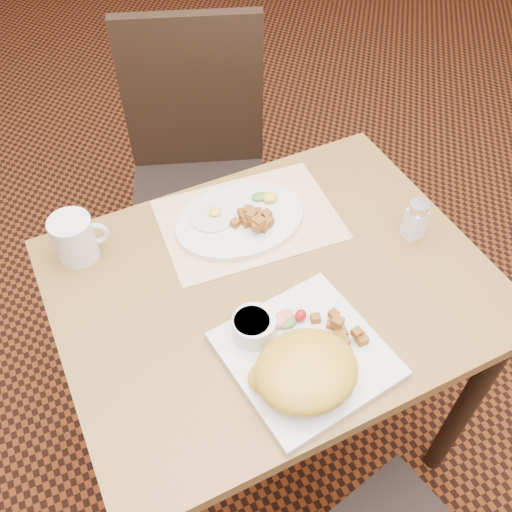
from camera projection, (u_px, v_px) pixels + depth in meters
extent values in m
plane|color=black|center=(268.00, 431.00, 1.77)|extent=(8.00, 8.00, 0.00)
cube|color=olive|center=(274.00, 286.00, 1.22)|extent=(0.90, 0.70, 0.03)
cylinder|color=black|center=(465.00, 407.00, 1.44)|extent=(0.05, 0.05, 0.71)
cylinder|color=black|center=(91.00, 343.00, 1.56)|extent=(0.05, 0.05, 0.71)
cylinder|color=black|center=(340.00, 247.00, 1.79)|extent=(0.05, 0.05, 0.71)
cylinder|color=black|center=(378.00, 512.00, 1.41)|extent=(0.04, 0.04, 0.42)
cube|color=black|center=(201.00, 206.00, 1.78)|extent=(0.54, 0.54, 0.05)
cylinder|color=black|center=(254.00, 215.00, 2.09)|extent=(0.04, 0.04, 0.42)
cylinder|color=black|center=(264.00, 293.00, 1.85)|extent=(0.04, 0.04, 0.42)
cylinder|color=black|center=(155.00, 222.00, 2.07)|extent=(0.04, 0.04, 0.42)
cylinder|color=black|center=(152.00, 301.00, 1.83)|extent=(0.04, 0.04, 0.42)
cube|color=black|center=(193.00, 95.00, 1.71)|extent=(0.41, 0.19, 0.50)
cube|color=white|center=(249.00, 220.00, 1.32)|extent=(0.42, 0.31, 0.00)
cube|color=silver|center=(306.00, 355.00, 1.08)|extent=(0.31, 0.31, 0.02)
ellipsoid|color=gold|center=(306.00, 370.00, 1.01)|extent=(0.19, 0.17, 0.07)
ellipsoid|color=gold|center=(323.00, 380.00, 1.02)|extent=(0.08, 0.07, 0.03)
ellipsoid|color=gold|center=(268.00, 376.00, 1.02)|extent=(0.08, 0.07, 0.03)
cylinder|color=silver|center=(254.00, 327.00, 1.08)|extent=(0.08, 0.08, 0.05)
cylinder|color=beige|center=(252.00, 321.00, 1.07)|extent=(0.07, 0.07, 0.01)
ellipsoid|color=#387223|center=(287.00, 322.00, 1.11)|extent=(0.04, 0.03, 0.01)
ellipsoid|color=red|center=(301.00, 316.00, 1.11)|extent=(0.03, 0.03, 0.03)
ellipsoid|color=#F28C72|center=(281.00, 319.00, 1.11)|extent=(0.07, 0.05, 0.02)
cylinder|color=white|center=(212.00, 217.00, 1.30)|extent=(0.10, 0.10, 0.01)
ellipsoid|color=yellow|center=(215.00, 212.00, 1.30)|extent=(0.03, 0.03, 0.01)
ellipsoid|color=#387223|center=(260.00, 196.00, 1.34)|extent=(0.04, 0.03, 0.01)
ellipsoid|color=yellow|center=(270.00, 197.00, 1.33)|extent=(0.04, 0.03, 0.02)
cube|color=white|center=(414.00, 223.00, 1.26)|extent=(0.04, 0.04, 0.08)
cylinder|color=silver|center=(419.00, 207.00, 1.22)|extent=(0.05, 0.05, 0.02)
cylinder|color=silver|center=(74.00, 238.00, 1.21)|extent=(0.09, 0.09, 0.10)
torus|color=silver|center=(95.00, 234.00, 1.22)|extent=(0.06, 0.03, 0.06)
cube|color=#A35B1A|center=(315.00, 318.00, 1.11)|extent=(0.02, 0.02, 0.02)
cube|color=#A35B1A|center=(342.00, 333.00, 1.09)|extent=(0.02, 0.02, 0.02)
cube|color=#A35B1A|center=(337.00, 323.00, 1.10)|extent=(0.03, 0.03, 0.02)
cube|color=#A35B1A|center=(338.00, 322.00, 1.09)|extent=(0.03, 0.03, 0.02)
cube|color=#A35B1A|center=(315.00, 338.00, 1.08)|extent=(0.02, 0.02, 0.02)
cube|color=#A35B1A|center=(331.00, 325.00, 1.11)|extent=(0.02, 0.02, 0.01)
cube|color=#A35B1A|center=(329.00, 343.00, 1.08)|extent=(0.02, 0.01, 0.01)
cube|color=#A35B1A|center=(334.00, 315.00, 1.10)|extent=(0.02, 0.02, 0.02)
cube|color=#A35B1A|center=(326.00, 339.00, 1.08)|extent=(0.02, 0.02, 0.01)
cube|color=#A35B1A|center=(339.00, 335.00, 1.09)|extent=(0.02, 0.02, 0.01)
cube|color=#A35B1A|center=(334.00, 314.00, 1.12)|extent=(0.02, 0.02, 0.02)
cube|color=#A35B1A|center=(362.00, 339.00, 1.08)|extent=(0.02, 0.02, 0.02)
cube|color=#A35B1A|center=(338.00, 337.00, 1.09)|extent=(0.02, 0.02, 0.01)
cube|color=#A35B1A|center=(357.00, 333.00, 1.07)|extent=(0.02, 0.02, 0.02)
cube|color=#A35B1A|center=(340.00, 336.00, 1.09)|extent=(0.02, 0.02, 0.02)
cube|color=#A35B1A|center=(344.00, 342.00, 1.08)|extent=(0.02, 0.02, 0.02)
cube|color=#A35B1A|center=(266.00, 214.00, 1.30)|extent=(0.02, 0.02, 0.02)
cube|color=#A35B1A|center=(256.00, 226.00, 1.25)|extent=(0.02, 0.03, 0.02)
cube|color=#A35B1A|center=(269.00, 221.00, 1.28)|extent=(0.03, 0.03, 0.02)
cube|color=#A35B1A|center=(251.00, 216.00, 1.26)|extent=(0.03, 0.03, 0.02)
cube|color=#A35B1A|center=(253.00, 218.00, 1.29)|extent=(0.03, 0.02, 0.02)
cube|color=#A35B1A|center=(252.00, 220.00, 1.28)|extent=(0.03, 0.03, 0.02)
cube|color=#A35B1A|center=(241.00, 212.00, 1.30)|extent=(0.02, 0.02, 0.01)
cube|color=#A35B1A|center=(244.00, 216.00, 1.29)|extent=(0.03, 0.03, 0.02)
cube|color=#A35B1A|center=(246.00, 216.00, 1.29)|extent=(0.03, 0.03, 0.02)
cube|color=#A35B1A|center=(259.00, 222.00, 1.25)|extent=(0.03, 0.03, 0.02)
cube|color=#A35B1A|center=(249.00, 211.00, 1.28)|extent=(0.03, 0.03, 0.02)
cube|color=#A35B1A|center=(235.00, 223.00, 1.28)|extent=(0.02, 0.02, 0.02)
cube|color=#A35B1A|center=(257.00, 214.00, 1.29)|extent=(0.03, 0.03, 0.02)
cube|color=#A35B1A|center=(247.00, 221.00, 1.28)|extent=(0.02, 0.02, 0.02)
cube|color=#A35B1A|center=(263.00, 226.00, 1.27)|extent=(0.03, 0.03, 0.02)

